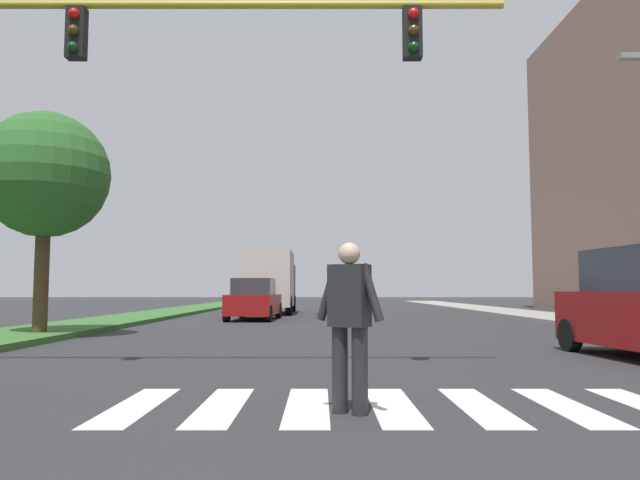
% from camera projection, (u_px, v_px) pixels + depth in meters
% --- Properties ---
extents(ground_plane, '(140.00, 140.00, 0.00)m').
position_uv_depth(ground_plane, '(334.00, 315.00, 28.78)').
color(ground_plane, '#2D2D30').
extents(crosswalk, '(5.85, 2.20, 0.01)m').
position_uv_depth(crosswalk, '(391.00, 406.00, 6.38)').
color(crosswalk, silver).
rests_on(crosswalk, ground_plane).
extents(median_strip, '(2.82, 64.00, 0.15)m').
position_uv_depth(median_strip, '(146.00, 316.00, 26.77)').
color(median_strip, '#386B2D').
rests_on(median_strip, ground_plane).
extents(tree_mid, '(3.24, 3.24, 5.65)m').
position_uv_depth(tree_mid, '(43.00, 176.00, 15.67)').
color(tree_mid, '#4C3823').
rests_on(tree_mid, median_strip).
extents(sidewalk_right, '(3.00, 64.00, 0.15)m').
position_uv_depth(sidewalk_right, '(535.00, 316.00, 26.83)').
color(sidewalk_right, '#9E9991').
rests_on(sidewalk_right, ground_plane).
extents(traffic_light_gantry, '(9.37, 0.30, 6.00)m').
position_uv_depth(traffic_light_gantry, '(72.00, 79.00, 9.16)').
color(traffic_light_gantry, gold).
rests_on(traffic_light_gantry, median_strip).
extents(pedestrian_performer, '(0.69, 0.45, 1.69)m').
position_uv_depth(pedestrian_performer, '(347.00, 318.00, 6.06)').
color(pedestrian_performer, '#262628').
rests_on(pedestrian_performer, ground_plane).
extents(sedan_midblock, '(1.98, 4.52, 1.67)m').
position_uv_depth(sedan_midblock, '(252.00, 301.00, 24.74)').
color(sedan_midblock, maroon).
rests_on(sedan_midblock, ground_plane).
extents(truck_box_delivery, '(2.40, 6.20, 3.10)m').
position_uv_depth(truck_box_delivery, '(268.00, 281.00, 30.91)').
color(truck_box_delivery, black).
rests_on(truck_box_delivery, ground_plane).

